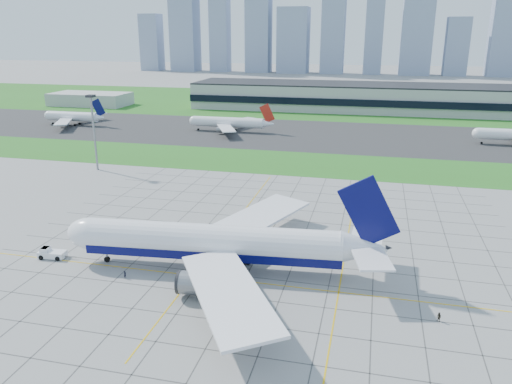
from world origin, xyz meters
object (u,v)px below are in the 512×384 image
light_mast (93,123)px  airliner (215,243)px  pushback_tug (51,253)px  crew_far (439,317)px  distant_jet_1 (229,122)px  crew_near (125,274)px  distant_jet_0 (74,117)px

light_mast → airliner: 90.20m
pushback_tug → crew_far: 76.84m
crew_far → distant_jet_1: (-80.15, 150.88, 3.67)m
crew_near → distant_jet_1: size_ratio=0.04×
airliner → crew_near: size_ratio=42.89×
crew_near → distant_jet_0: size_ratio=0.04×
crew_near → distant_jet_0: bearing=44.9°
light_mast → distant_jet_1: size_ratio=0.60×
pushback_tug → crew_near: (19.45, -4.73, -0.23)m
distant_jet_1 → light_mast: bearing=-107.5°
crew_near → distant_jet_0: (-105.33, 147.05, 3.71)m
light_mast → distant_jet_0: bearing=127.3°
crew_near → crew_far: crew_far is taller
airliner → crew_far: size_ratio=40.80×
light_mast → crew_near: (47.55, -71.08, -15.40)m
airliner → crew_near: bearing=-159.1°
distant_jet_0 → distant_jet_1: same height
airliner → crew_far: (41.30, -9.63, -4.86)m
distant_jet_0 → distant_jet_1: bearing=1.3°
pushback_tug → distant_jet_0: bearing=115.9°
pushback_tug → distant_jet_0: 166.26m
airliner → pushback_tug: airliner is taller
pushback_tug → distant_jet_0: size_ratio=0.19×
airliner → light_mast: bearing=129.8°
distant_jet_1 → crew_far: bearing=-62.0°
crew_near → distant_jet_1: (-23.05, 148.98, 3.71)m
airliner → pushback_tug: (-35.25, -2.99, -4.68)m
airliner → crew_far: airliner is taller
light_mast → distant_jet_1: light_mast is taller
airliner → distant_jet_1: (-38.85, 141.25, -1.19)m
airliner → distant_jet_1: bearing=100.2°
crew_near → distant_jet_1: 150.80m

